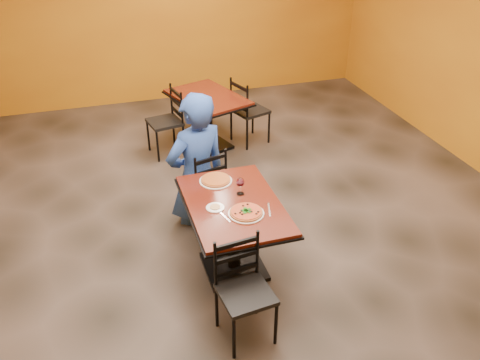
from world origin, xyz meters
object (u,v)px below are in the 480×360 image
object	(u,v)px
chair_main_far	(203,183)
plate_main	(246,213)
table_main	(234,221)
chair_second_left	(165,122)
pizza_main	(246,212)
side_plate	(215,208)
table_second	(208,110)
chair_main_near	(246,295)
wine_glass	(240,185)
plate_far	(216,181)
diner	(196,159)
chair_second_right	(250,111)
pizza_far	(216,179)

from	to	relation	value
chair_main_far	plate_main	xyz separation A→B (m)	(0.12, -1.12, 0.32)
table_main	chair_second_left	size ratio (longest dim) A/B	1.37
pizza_main	side_plate	distance (m)	0.28
chair_second_left	table_second	bearing A→B (deg)	79.00
chair_main_near	pizza_main	size ratio (longest dim) A/B	3.08
table_second	wine_glass	size ratio (longest dim) A/B	7.27
pizza_main	wine_glass	xyz separation A→B (m)	(0.05, 0.32, 0.07)
chair_second_left	pizza_main	bearing A→B (deg)	-5.78
plate_far	side_plate	xyz separation A→B (m)	(-0.12, -0.43, 0.00)
table_main	pizza_main	size ratio (longest dim) A/B	4.33
chair_main_near	chair_second_left	distance (m)	3.34
chair_main_near	diner	world-z (taller)	diner
chair_second_right	side_plate	size ratio (longest dim) A/B	5.77
chair_second_right	plate_main	xyz separation A→B (m)	(-0.94, -2.73, 0.29)
table_second	side_plate	world-z (taller)	side_plate
diner	plate_far	world-z (taller)	diner
chair_second_left	side_plate	world-z (taller)	chair_second_left
chair_main_far	plate_main	bearing A→B (deg)	80.14
chair_second_left	plate_main	bearing A→B (deg)	-5.78
chair_second_left	plate_far	size ratio (longest dim) A/B	2.89
table_second	pizza_far	bearing A→B (deg)	-102.02
chair_second_right	pizza_far	distance (m)	2.40
chair_main_near	pizza_far	bearing A→B (deg)	79.44
table_second	plate_main	xyz separation A→B (m)	(-0.34, -2.73, 0.20)
diner	plate_main	bearing A→B (deg)	81.07
table_second	plate_far	distance (m)	2.19
chair_main_near	table_second	bearing A→B (deg)	74.34
plate_main	side_plate	xyz separation A→B (m)	(-0.23, 0.16, 0.00)
chair_main_far	diner	distance (m)	0.30
plate_far	plate_main	bearing A→B (deg)	-79.48
table_second	chair_main_near	world-z (taller)	chair_main_near
diner	plate_main	size ratio (longest dim) A/B	4.67
table_main	diner	bearing A→B (deg)	97.46
plate_far	wine_glass	bearing A→B (deg)	-60.56
wine_glass	pizza_far	bearing A→B (deg)	119.44
chair_second_left	chair_main_far	bearing A→B (deg)	-6.33
diner	pizza_main	bearing A→B (deg)	81.07
chair_main_far	plate_far	distance (m)	0.61
plate_far	pizza_far	xyz separation A→B (m)	(0.00, -0.00, 0.02)
table_second	pizza_main	distance (m)	2.76
chair_main_far	pizza_far	size ratio (longest dim) A/B	3.08
plate_main	wine_glass	world-z (taller)	wine_glass
chair_second_right	diner	bearing A→B (deg)	126.86
pizza_main	chair_main_far	bearing A→B (deg)	96.02
chair_second_right	side_plate	xyz separation A→B (m)	(-1.17, -2.57, 0.29)
table_second	pizza_far	size ratio (longest dim) A/B	4.67
pizza_far	side_plate	distance (m)	0.45
diner	pizza_far	distance (m)	0.54
table_second	plate_main	size ratio (longest dim) A/B	4.22
chair_second_left	pizza_far	xyz separation A→B (m)	(0.14, -2.13, 0.32)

